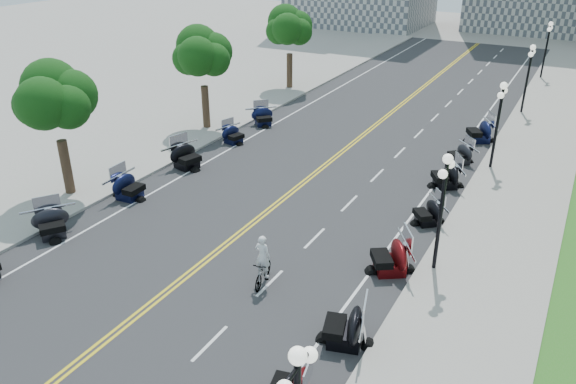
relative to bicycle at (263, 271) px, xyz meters
The scene contains 43 objects.
ground 3.02m from the bicycle, behind, with size 160.00×160.00×0.00m, color gray.
road 10.56m from the bicycle, 106.37° to the left, with size 16.00×90.00×0.01m, color #333335.
centerline_yellow_a 10.59m from the bicycle, 107.00° to the left, with size 0.12×90.00×0.00m, color yellow.
centerline_yellow_b 10.52m from the bicycle, 105.75° to the left, with size 0.12×90.00×0.00m, color yellow.
edge_line_north 10.69m from the bicycle, 71.28° to the left, with size 0.12×90.00×0.00m, color white.
edge_line_south 13.80m from the bicycle, 132.81° to the left, with size 0.12×90.00×0.00m, color white.
lane_dash_5 3.93m from the bicycle, 86.64° to the right, with size 0.12×2.00×0.00m, color white.
lane_dash_6 0.60m from the bicycle, 26.92° to the left, with size 0.12×2.00×0.00m, color white.
lane_dash_7 4.16m from the bicycle, 86.83° to the left, with size 0.12×2.00×0.00m, color white.
lane_dash_8 8.14m from the bicycle, 88.39° to the left, with size 0.12×2.00×0.00m, color white.
lane_dash_9 12.13m from the bicycle, 88.92° to the left, with size 0.12×2.00×0.00m, color white.
lane_dash_10 16.13m from the bicycle, 89.19° to the left, with size 0.12×2.00×0.00m, color white.
lane_dash_11 20.12m from the bicycle, 89.35° to the left, with size 0.12×2.00×0.00m, color white.
lane_dash_12 24.12m from the bicycle, 89.46° to the left, with size 0.12×2.00×0.00m, color white.
lane_dash_13 28.12m from the bicycle, 89.54° to the left, with size 0.12×2.00×0.00m, color white.
lane_dash_14 32.12m from the bicycle, 89.59° to the left, with size 0.12×2.00×0.00m, color white.
lane_dash_15 36.12m from the bicycle, 89.64° to the left, with size 0.12×2.00×0.00m, color white.
lane_dash_16 40.12m from the bicycle, 89.67° to the left, with size 0.12×2.00×0.00m, color white.
lane_dash_17 44.12m from the bicycle, 89.70° to the left, with size 0.12×2.00×0.00m, color white.
lane_dash_18 48.12m from the bicycle, 89.73° to the left, with size 0.12×2.00×0.00m, color white.
lane_dash_19 52.12m from the bicycle, 89.75° to the left, with size 0.12×2.00×0.00m, color white.
sidewalk_north 12.62m from the bicycle, 53.34° to the left, with size 5.00×90.00×0.15m, color #9E9991.
sidewalk_south 16.85m from the bicycle, 143.10° to the left, with size 5.00×90.00×0.15m, color #9E9991.
street_lamp_2 7.27m from the bicycle, 36.18° to the left, with size 0.50×1.20×4.90m, color black, non-canonical shape.
street_lamp_3 17.19m from the bicycle, 70.75° to the left, with size 0.50×1.20×4.90m, color black, non-canonical shape.
street_lamp_4 28.75m from the bicycle, 78.68° to the left, with size 0.50×1.20×4.90m, color black, non-canonical shape.
street_lamp_5 40.56m from the bicycle, 82.01° to the left, with size 0.50×1.20×4.90m, color black, non-canonical shape.
tree_2 13.80m from the bicycle, behind, with size 4.80×4.80×9.20m, color #235619, non-canonical shape.
tree_3 19.63m from the bicycle, 132.58° to the left, with size 4.80×4.80×9.20m, color #235619, non-canonical shape.
tree_4 29.46m from the bicycle, 116.41° to the left, with size 4.80×4.80×9.20m, color #235619, non-canonical shape.
motorcycle_n_5 4.51m from the bicycle, 21.85° to the right, with size 2.16×2.16×1.51m, color black, non-canonical shape.
motorcycle_n_6 5.16m from the bicycle, 37.90° to the left, with size 2.22×2.22×1.55m, color #590A0C, non-canonical shape.
motorcycle_n_7 9.00m from the bicycle, 61.65° to the left, with size 1.83×1.83×1.28m, color black, non-canonical shape.
motorcycle_n_8 13.05m from the bicycle, 72.37° to the left, with size 2.11×2.11×1.47m, color black, non-canonical shape.
motorcycle_n_9 16.60m from the bicycle, 76.58° to the left, with size 1.84×1.84×1.29m, color black, non-canonical shape.
motorcycle_n_10 20.89m from the bicycle, 78.72° to the left, with size 2.23×2.23×1.56m, color black, non-canonical shape.
motorcycle_s_5 10.35m from the bicycle, behind, with size 2.05×2.05×1.43m, color black, non-canonical shape.
motorcycle_s_6 10.47m from the bicycle, 161.90° to the left, with size 2.06×2.06×1.44m, color black, non-canonical shape.
motorcycle_s_7 12.64m from the bicycle, 141.33° to the left, with size 2.20×2.20×1.54m, color black, non-canonical shape.
motorcycle_s_8 15.97m from the bicycle, 127.77° to the left, with size 1.78×1.78×1.25m, color black, non-canonical shape.
motorcycle_s_9 19.36m from the bicycle, 120.89° to the left, with size 1.95×1.95×1.36m, color black, non-canonical shape.
bicycle is the anchor object (origin of this frame).
cyclist_rider 1.45m from the bicycle, 90.00° to the right, with size 0.65×0.43×1.79m, color silver.
Camera 1 is at (12.62, -15.79, 12.73)m, focal length 35.00 mm.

